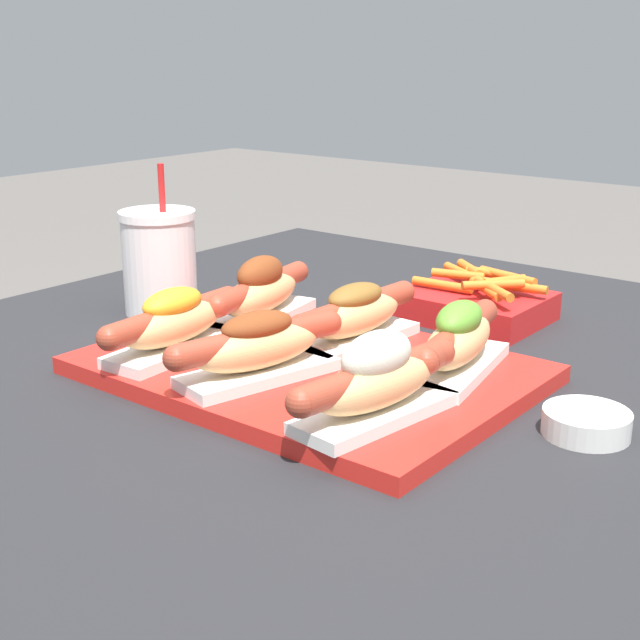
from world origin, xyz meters
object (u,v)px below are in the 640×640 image
hot_dog_2 (376,381)px  hot_dog_4 (355,315)px  hot_dog_3 (261,292)px  fries_basket (476,303)px  hot_dog_5 (458,341)px  hot_dog_1 (258,347)px  serving_tray (308,369)px  drink_cup (160,262)px  hot_dog_0 (174,323)px  sauce_bowl (586,422)px

hot_dog_2 → hot_dog_4: bearing=131.5°
hot_dog_2 → hot_dog_4: 0.20m
hot_dog_3 → fries_basket: (0.17, 0.22, -0.03)m
hot_dog_4 → hot_dog_5: bearing=-4.0°
hot_dog_4 → fries_basket: hot_dog_4 is taller
hot_dog_1 → hot_dog_2: 0.15m
serving_tray → fries_basket: bearing=83.1°
hot_dog_3 → drink_cup: drink_cup is taller
hot_dog_4 → hot_dog_1: bearing=-94.4°
fries_basket → hot_dog_0: bearing=-114.2°
serving_tray → hot_dog_0: (-0.13, -0.07, 0.04)m
serving_tray → hot_dog_0: hot_dog_0 is taller
hot_dog_2 → fries_basket: hot_dog_2 is taller
hot_dog_2 → fries_basket: (-0.11, 0.37, -0.03)m
hot_dog_1 → drink_cup: (-0.29, 0.14, 0.02)m
hot_dog_1 → hot_dog_3: size_ratio=0.99×
hot_dog_1 → hot_dog_5: 0.20m
sauce_bowl → hot_dog_0: bearing=-164.7°
hot_dog_2 → sauce_bowl: hot_dog_2 is taller
hot_dog_4 → sauce_bowl: hot_dog_4 is taller
serving_tray → hot_dog_4: hot_dog_4 is taller
hot_dog_4 → hot_dog_5: hot_dog_5 is taller
hot_dog_2 → hot_dog_3: bearing=150.8°
hot_dog_5 → fries_basket: size_ratio=1.18×
drink_cup → sauce_bowl: bearing=-2.3°
hot_dog_2 → hot_dog_3: 0.31m
hot_dog_1 → hot_dog_5: (0.14, 0.14, 0.00)m
hot_dog_2 → sauce_bowl: 0.19m
hot_dog_5 → hot_dog_1: bearing=-136.7°
hot_dog_0 → hot_dog_2: (0.27, -0.01, 0.00)m
hot_dog_3 → hot_dog_4: (0.14, 0.00, -0.00)m
hot_dog_3 → fries_basket: 0.28m
hot_dog_3 → hot_dog_4: size_ratio=0.99×
hot_dog_0 → hot_dog_5: 0.30m
hot_dog_0 → fries_basket: hot_dog_0 is taller
hot_dog_3 → hot_dog_0: bearing=-87.6°
serving_tray → hot_dog_5: bearing=25.3°
hot_dog_0 → hot_dog_3: bearing=92.4°
hot_dog_3 → fries_basket: size_ratio=1.18×
serving_tray → hot_dog_1: size_ratio=2.20×
hot_dog_5 → sauce_bowl: bearing=-8.6°
serving_tray → drink_cup: drink_cup is taller
hot_dog_3 → fries_basket: hot_dog_3 is taller
hot_dog_4 → fries_basket: size_ratio=1.20×
hot_dog_1 → hot_dog_4: size_ratio=0.98×
hot_dog_1 → hot_dog_4: bearing=85.6°
hot_dog_0 → hot_dog_2: hot_dog_2 is taller
hot_dog_0 → sauce_bowl: (0.41, 0.11, -0.04)m
hot_dog_1 → drink_cup: 0.32m
hot_dog_5 → hot_dog_4: bearing=176.0°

